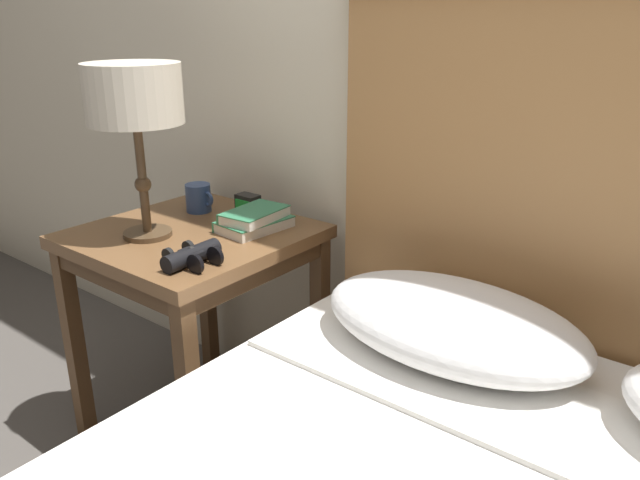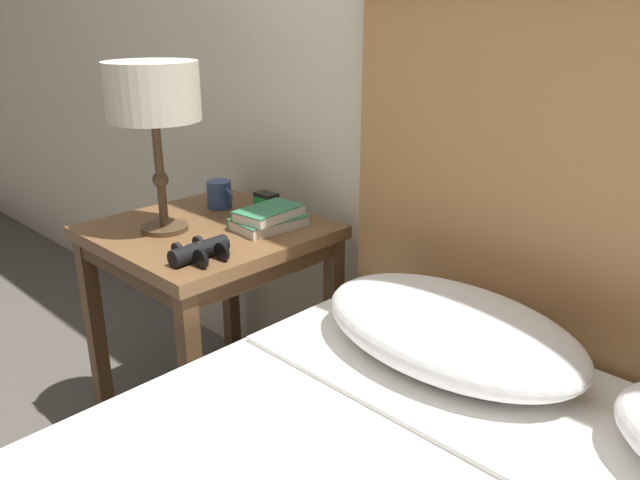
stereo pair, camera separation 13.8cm
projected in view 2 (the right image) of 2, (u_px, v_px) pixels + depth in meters
nightstand at (210, 255)px, 1.80m from camera, size 0.58×0.58×0.66m
table_lamp at (153, 97)px, 1.62m from camera, size 0.25×0.25×0.46m
book_on_nightstand at (268, 222)px, 1.76m from camera, size 0.15×0.21×0.03m
book_stacked_on_top at (268, 213)px, 1.75m from camera, size 0.13×0.19×0.03m
binoculars_pair at (200, 251)px, 1.53m from camera, size 0.14×0.16×0.05m
coffee_mug at (220, 195)px, 1.93m from camera, size 0.10×0.08×0.08m
alarm_clock at (266, 202)px, 1.89m from camera, size 0.07×0.05×0.06m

